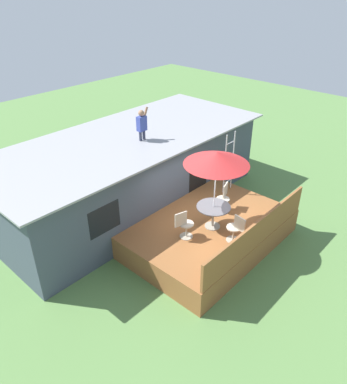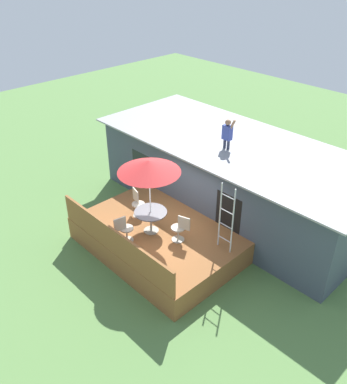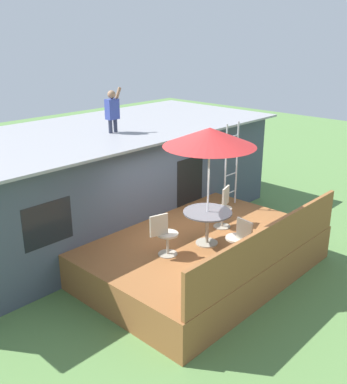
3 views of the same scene
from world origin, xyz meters
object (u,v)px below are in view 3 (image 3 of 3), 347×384
patio_chair_right (223,208)px  patio_table (207,218)px  patio_chair_near (239,240)px  person_figure (112,108)px  patio_umbrella (210,137)px  patio_chair_left (165,235)px  step_ladder (231,165)px

patio_chair_right → patio_table: bearing=-0.0°
patio_table → patio_chair_right: bearing=17.9°
patio_table → patio_chair_near: 0.96m
person_figure → patio_chair_near: person_figure is taller
patio_umbrella → patio_chair_right: size_ratio=2.76×
patio_table → patio_chair_left: patio_chair_left is taller
person_figure → patio_chair_near: 4.72m
step_ladder → patio_chair_left: size_ratio=2.39×
person_figure → patio_chair_left: bearing=-112.5°
patio_umbrella → patio_chair_left: patio_umbrella is taller
patio_chair_left → patio_chair_near: size_ratio=1.00×
patio_umbrella → person_figure: 3.29m
step_ladder → patio_chair_left: 3.35m
person_figure → patio_chair_right: person_figure is taller
patio_table → step_ladder: bearing=24.8°
patio_table → person_figure: person_figure is taller
step_ladder → patio_chair_right: size_ratio=2.39×
person_figure → patio_table: bearing=-93.9°
patio_chair_left → patio_chair_near: bearing=-39.4°
person_figure → patio_umbrella: bearing=-93.9°
patio_chair_left → person_figure: bearing=83.3°
step_ladder → patio_chair_right: (-1.20, -0.69, -0.64)m
patio_umbrella → patio_chair_near: patio_umbrella is taller
patio_table → patio_chair_left: size_ratio=1.13×
patio_umbrella → patio_chair_left: bearing=164.2°
patio_table → patio_chair_right: (1.00, 0.32, -0.13)m
patio_table → patio_umbrella: bearing=0.0°
step_ladder → patio_chair_near: (-2.35, -1.95, -0.64)m
patio_umbrella → person_figure: size_ratio=2.29×
patio_table → patio_chair_right: size_ratio=1.13×
patio_table → step_ladder: step_ladder is taller
step_ladder → patio_chair_near: size_ratio=2.39×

